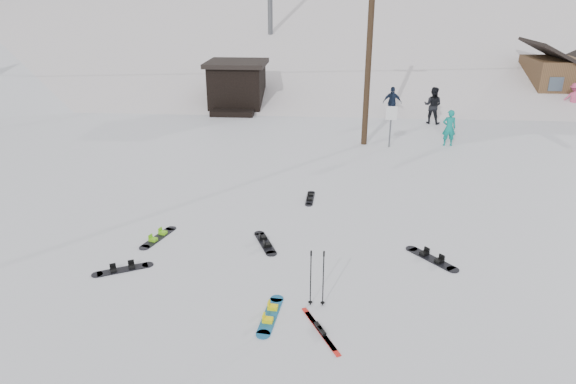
# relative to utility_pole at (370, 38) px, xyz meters

# --- Properties ---
(ground) EXTENTS (200.00, 200.00, 0.00)m
(ground) POSITION_rel_utility_pole_xyz_m (-2.00, -14.00, -4.68)
(ground) COLOR white
(ground) RESTS_ON ground
(ski_slope) EXTENTS (60.00, 85.24, 65.97)m
(ski_slope) POSITION_rel_utility_pole_xyz_m (-2.00, 41.00, -16.68)
(ski_slope) COLOR white
(ski_slope) RESTS_ON ground
(ridge_left) EXTENTS (47.54, 95.03, 58.38)m
(ridge_left) POSITION_rel_utility_pole_xyz_m (-38.00, 34.00, -15.68)
(ridge_left) COLOR white
(ridge_left) RESTS_ON ground
(treeline_crest) EXTENTS (50.00, 6.00, 10.00)m
(treeline_crest) POSITION_rel_utility_pole_xyz_m (-2.00, 72.00, -4.68)
(treeline_crest) COLOR black
(treeline_crest) RESTS_ON ski_slope
(utility_pole) EXTENTS (2.00, 0.26, 9.00)m
(utility_pole) POSITION_rel_utility_pole_xyz_m (0.00, 0.00, 0.00)
(utility_pole) COLOR #3A2819
(utility_pole) RESTS_ON ground
(trail_sign) EXTENTS (0.50, 0.09, 1.85)m
(trail_sign) POSITION_rel_utility_pole_xyz_m (1.10, -0.42, -3.41)
(trail_sign) COLOR #595B60
(trail_sign) RESTS_ON ground
(lift_hut) EXTENTS (3.40, 4.10, 2.75)m
(lift_hut) POSITION_rel_utility_pole_xyz_m (-7.00, 6.94, -3.32)
(lift_hut) COLOR black
(lift_hut) RESTS_ON ground
(cabin) EXTENTS (5.39, 4.40, 3.77)m
(cabin) POSITION_rel_utility_pole_xyz_m (13.00, 10.00, -3.20)
(cabin) COLOR brown
(cabin) RESTS_ON ground
(hero_snowboard) EXTENTS (0.46, 1.62, 0.11)m
(hero_snowboard) POSITION_rel_utility_pole_xyz_m (-2.84, -13.54, -4.65)
(hero_snowboard) COLOR #1969A3
(hero_snowboard) RESTS_ON ground
(hero_skis) EXTENTS (0.85, 1.59, 0.09)m
(hero_skis) POSITION_rel_utility_pole_xyz_m (-1.75, -13.98, -4.66)
(hero_skis) COLOR red
(hero_skis) RESTS_ON ground
(ski_poles) EXTENTS (0.38, 0.10, 1.37)m
(ski_poles) POSITION_rel_utility_pole_xyz_m (-1.85, -13.04, -3.98)
(ski_poles) COLOR black
(ski_poles) RESTS_ON ground
(board_scatter_a) EXTENTS (1.38, 0.86, 0.11)m
(board_scatter_a) POSITION_rel_utility_pole_xyz_m (-6.78, -11.88, -4.65)
(board_scatter_a) COLOR black
(board_scatter_a) RESTS_ON ground
(board_scatter_b) EXTENTS (0.78, 1.49, 0.11)m
(board_scatter_b) POSITION_rel_utility_pole_xyz_m (-3.36, -10.15, -4.65)
(board_scatter_b) COLOR black
(board_scatter_b) RESTS_ON ground
(board_scatter_c) EXTENTS (0.68, 1.53, 0.11)m
(board_scatter_c) POSITION_rel_utility_pole_xyz_m (-6.44, -10.06, -4.65)
(board_scatter_c) COLOR black
(board_scatter_c) RESTS_ON ground
(board_scatter_d) EXTENTS (1.19, 1.37, 0.12)m
(board_scatter_d) POSITION_rel_utility_pole_xyz_m (1.12, -10.71, -4.65)
(board_scatter_d) COLOR black
(board_scatter_d) RESTS_ON ground
(board_scatter_f) EXTENTS (0.30, 1.36, 0.10)m
(board_scatter_f) POSITION_rel_utility_pole_xyz_m (-2.22, -6.78, -4.66)
(board_scatter_f) COLOR black
(board_scatter_f) RESTS_ON ground
(skier_teal) EXTENTS (0.60, 0.40, 1.64)m
(skier_teal) POSITION_rel_utility_pole_xyz_m (3.76, 0.05, -3.86)
(skier_teal) COLOR #0D857B
(skier_teal) RESTS_ON ground
(skier_dark) EXTENTS (1.14, 1.03, 1.91)m
(skier_dark) POSITION_rel_utility_pole_xyz_m (3.78, 4.16, -3.73)
(skier_dark) COLOR black
(skier_dark) RESTS_ON ground
(skier_pink) EXTENTS (1.22, 0.89, 1.70)m
(skier_pink) POSITION_rel_utility_pole_xyz_m (12.18, 7.20, -3.83)
(skier_pink) COLOR #CB4773
(skier_pink) RESTS_ON ground
(skier_navy) EXTENTS (1.05, 0.54, 1.71)m
(skier_navy) POSITION_rel_utility_pole_xyz_m (1.81, 5.21, -3.83)
(skier_navy) COLOR #18253D
(skier_navy) RESTS_ON ground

